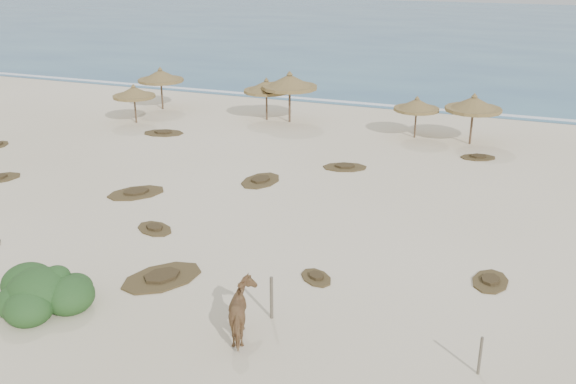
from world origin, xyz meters
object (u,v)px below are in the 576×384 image
palapa_0 (161,76)px  palapa_1 (134,93)px  bush (41,293)px  horse (244,312)px

palapa_0 → palapa_1: bearing=-83.0°
palapa_0 → bush: 25.91m
palapa_1 → bush: 22.19m
horse → bush: (-6.35, -0.74, -0.30)m
bush → palapa_1: bearing=116.5°
palapa_0 → horse: palapa_0 is taller
palapa_0 → palapa_1: 3.92m
palapa_0 → palapa_1: (0.47, -3.88, -0.31)m
palapa_1 → horse: 25.08m
horse → bush: bearing=-19.1°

